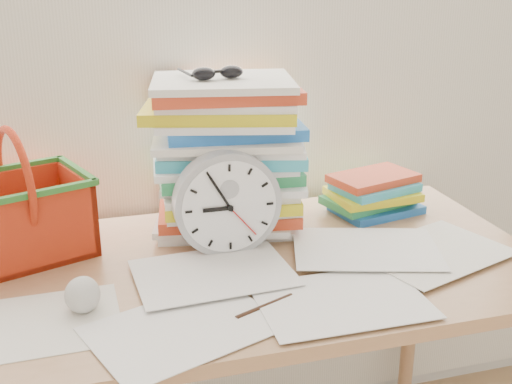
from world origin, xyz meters
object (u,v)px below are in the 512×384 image
object	(u,v)px
book_stack	(374,193)
basket	(17,195)
clock	(227,203)
paper_stack	(227,154)
desk	(228,295)

from	to	relation	value
book_stack	basket	xyz separation A→B (m)	(-0.88, -0.03, 0.09)
basket	clock	bearing A→B (deg)	-34.53
paper_stack	book_stack	distance (m)	0.42
desk	book_stack	distance (m)	0.51
paper_stack	clock	size ratio (longest dim) A/B	1.55
clock	basket	distance (m)	0.46
book_stack	desk	bearing A→B (deg)	-155.11
paper_stack	clock	xyz separation A→B (m)	(-0.04, -0.16, -0.07)
book_stack	clock	bearing A→B (deg)	-161.38
desk	basket	world-z (taller)	basket
desk	paper_stack	bearing A→B (deg)	76.06
basket	desk	bearing A→B (deg)	-42.41
desk	clock	xyz separation A→B (m)	(0.01, 0.06, 0.20)
paper_stack	basket	world-z (taller)	paper_stack
clock	book_stack	bearing A→B (deg)	18.62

